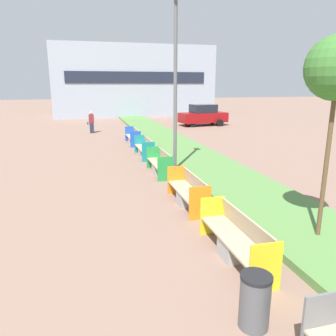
% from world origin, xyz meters
% --- Properties ---
extents(planter_grass_strip, '(2.80, 120.00, 0.18)m').
position_xyz_m(planter_grass_strip, '(3.20, 12.00, 0.09)').
color(planter_grass_strip, '#568442').
rests_on(planter_grass_strip, ground).
extents(building_backdrop, '(17.99, 7.21, 7.83)m').
position_xyz_m(building_backdrop, '(4.00, 42.21, 3.91)').
color(building_backdrop, '#939EAD').
rests_on(building_backdrop, ground).
extents(bench_yellow_frame, '(0.65, 2.47, 0.94)m').
position_xyz_m(bench_yellow_frame, '(0.94, 8.15, 0.38)').
color(bench_yellow_frame, '#9E9B96').
rests_on(bench_yellow_frame, ground).
extents(bench_orange_frame, '(0.65, 2.32, 0.94)m').
position_xyz_m(bench_orange_frame, '(0.94, 11.37, 0.37)').
color(bench_orange_frame, '#9E9B96').
rests_on(bench_orange_frame, ground).
extents(bench_green_frame, '(0.65, 2.18, 0.94)m').
position_xyz_m(bench_green_frame, '(0.94, 15.08, 0.37)').
color(bench_green_frame, '#9E9B96').
rests_on(bench_green_frame, ground).
extents(bench_teal_frame, '(0.65, 2.31, 0.94)m').
position_xyz_m(bench_teal_frame, '(0.94, 18.48, 0.37)').
color(bench_teal_frame, '#9E9B96').
rests_on(bench_teal_frame, ground).
extents(bench_blue_frame, '(0.65, 2.37, 0.94)m').
position_xyz_m(bench_blue_frame, '(0.94, 22.31, 0.38)').
color(bench_blue_frame, '#9E9B96').
rests_on(bench_blue_frame, ground).
extents(litter_bin, '(0.47, 0.47, 0.86)m').
position_xyz_m(litter_bin, '(0.30, 6.22, 0.43)').
color(litter_bin, '#4C4F51').
rests_on(litter_bin, ground).
extents(street_lamp_post, '(0.24, 0.44, 6.78)m').
position_xyz_m(street_lamp_post, '(1.55, 15.03, 3.77)').
color(street_lamp_post, '#56595B').
rests_on(street_lamp_post, ground).
extents(pedestrian_walking, '(0.53, 0.24, 1.62)m').
position_xyz_m(pedestrian_walking, '(-1.39, 27.73, 0.81)').
color(pedestrian_walking, '#232633').
rests_on(pedestrian_walking, ground).
extents(parked_car_distant, '(4.39, 2.28, 1.86)m').
position_xyz_m(parked_car_distant, '(8.37, 30.05, 0.91)').
color(parked_car_distant, maroon).
rests_on(parked_car_distant, ground).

